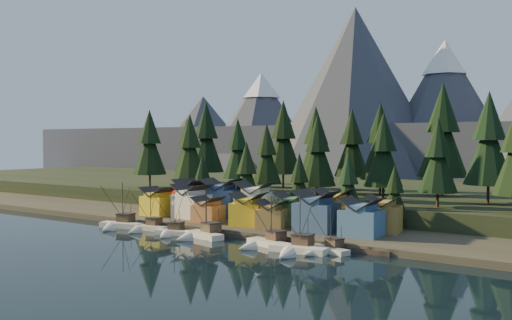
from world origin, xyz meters
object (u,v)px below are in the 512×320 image
Objects in this scene: boat_3 at (200,228)px; house_front_0 at (158,201)px; boat_2 at (171,227)px; house_back_1 at (221,197)px; boat_4 at (264,237)px; house_back_0 at (193,196)px; boat_0 at (118,219)px; boat_6 at (324,244)px; house_front_1 at (192,200)px; boat_5 at (295,242)px; boat_1 at (146,223)px.

boat_3 reaches higher than house_front_0.
house_back_1 is at bearing 85.77° from boat_2.
boat_4 is 47.28m from house_back_0.
boat_0 is 1.28× the size of house_back_0.
boat_6 is 1.12× the size of house_front_1.
house_front_1 is (-48.08, 15.50, 4.39)m from boat_6.
house_back_0 is 0.90× the size of house_back_1.
boat_3 reaches higher than boat_2.
boat_5 is 5.80m from boat_6.
boat_4 is (44.29, 0.30, -0.26)m from boat_0.
house_front_1 is 0.92× the size of house_back_0.
boat_5 is (9.03, -2.30, 0.18)m from boat_4.
boat_5 is at bearing -17.77° from boat_2.
house_front_1 is at bearing 150.51° from boat_5.
house_back_0 is at bearing 167.44° from house_back_1.
boat_4 is at bearing -21.76° from house_back_0.
boat_3 reaches higher than boat_4.
boat_0 is 1.04× the size of boat_4.
house_back_0 is 10.11m from house_back_1.
boat_4 is 9.32m from boat_5.
boat_5 is at bearing -15.79° from boat_0.
boat_0 reaches higher than boat_4.
boat_3 is at bearing -40.76° from house_front_1.
boat_1 is (8.49, 1.29, -0.42)m from boat_0.
boat_0 is 8.60m from boat_1.
house_back_0 is (-5.96, 6.87, 0.34)m from house_front_1.
boat_4 reaches higher than boat_2.
boat_0 reaches higher than boat_5.
boat_4 is 1.11× the size of house_back_1.
boat_4 reaches higher than house_front_1.
boat_5 is 1.31× the size of house_back_0.
boat_1 is 0.90× the size of boat_3.
boat_5 is at bearing 9.41° from boat_3.
boat_2 is at bearing -38.82° from house_front_0.
boat_1 is 24.26m from house_back_1.
boat_1 is 18.25m from boat_3.
boat_1 reaches higher than house_front_0.
boat_2 is at bearing -160.40° from boat_6.
boat_2 is 0.80× the size of boat_5.
boat_5 is 1.27× the size of boat_6.
house_front_1 is 8.34m from house_back_1.
boat_4 is 0.94× the size of boat_5.
boat_3 is at bearing -76.33° from house_back_1.
boat_3 is at bearing -11.70° from boat_2.
boat_0 is 53.36m from boat_5.
boat_4 is 1.58× the size of house_front_0.
house_front_1 reaches higher than boat_6.
house_front_0 is at bearing 126.96° from boat_2.
boat_0 reaches higher than boat_3.
boat_5 is 56.25m from house_back_0.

